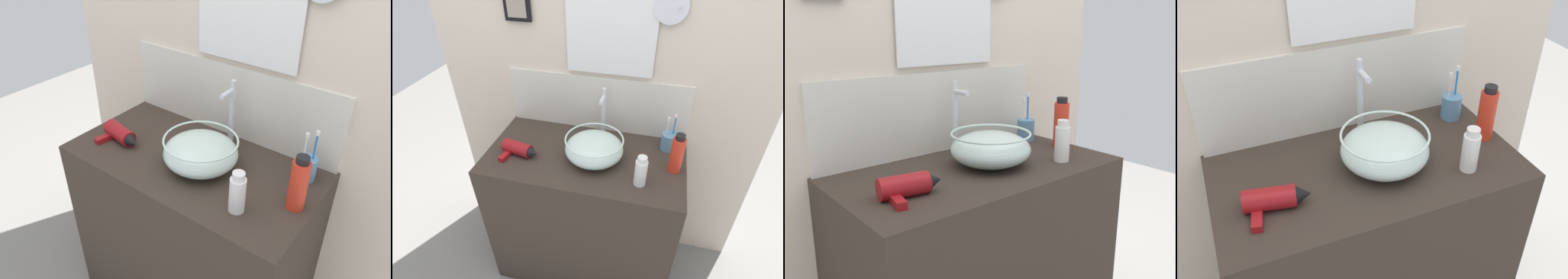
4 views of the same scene
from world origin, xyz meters
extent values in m
cube|color=#382D26|center=(0.00, 0.00, 0.44)|extent=(1.00, 0.53, 0.89)
cube|color=beige|center=(0.00, 0.30, 1.25)|extent=(1.80, 0.06, 2.50)
cube|color=beige|center=(0.00, 0.26, 1.04)|extent=(0.98, 0.02, 0.31)
cube|color=white|center=(0.06, 0.26, 1.45)|extent=(0.37, 0.01, 0.38)
cube|color=white|center=(0.06, 0.25, 1.45)|extent=(0.43, 0.01, 0.44)
ellipsoid|color=silver|center=(0.05, -0.01, 0.95)|extent=(0.29, 0.29, 0.12)
torus|color=silver|center=(0.05, -0.01, 1.01)|extent=(0.29, 0.29, 0.01)
torus|color=#B2B7BC|center=(0.05, -0.01, 0.89)|extent=(0.11, 0.11, 0.01)
cylinder|color=silver|center=(0.05, 0.20, 1.01)|extent=(0.02, 0.02, 0.25)
cylinder|color=silver|center=(0.05, 0.16, 1.13)|extent=(0.02, 0.08, 0.02)
cylinder|color=silver|center=(0.05, 0.20, 1.16)|extent=(0.02, 0.02, 0.03)
cylinder|color=maroon|center=(-0.33, -0.07, 0.92)|extent=(0.16, 0.10, 0.07)
cone|color=black|center=(-0.24, -0.09, 0.92)|extent=(0.06, 0.07, 0.06)
cube|color=maroon|center=(-0.38, -0.11, 0.90)|extent=(0.05, 0.09, 0.02)
cylinder|color=#598CB2|center=(0.40, 0.16, 0.93)|extent=(0.07, 0.07, 0.09)
cylinder|color=blue|center=(0.42, 0.16, 0.98)|extent=(0.01, 0.01, 0.18)
cube|color=white|center=(0.42, 0.16, 1.09)|extent=(0.01, 0.01, 0.02)
cylinder|color=white|center=(0.39, 0.16, 0.98)|extent=(0.01, 0.01, 0.17)
cube|color=white|center=(0.39, 0.16, 1.07)|extent=(0.01, 0.01, 0.02)
cylinder|color=white|center=(0.29, -0.14, 0.95)|extent=(0.05, 0.05, 0.13)
cylinder|color=silver|center=(0.29, -0.14, 1.03)|extent=(0.04, 0.04, 0.03)
cylinder|color=red|center=(0.44, -0.01, 0.98)|extent=(0.06, 0.06, 0.18)
cylinder|color=black|center=(0.44, -0.01, 1.08)|extent=(0.04, 0.04, 0.02)
camera|label=1|loc=(0.75, -0.97, 1.77)|focal=35.00mm
camera|label=2|loc=(0.31, -1.16, 1.86)|focal=28.00mm
camera|label=3|loc=(-0.92, -1.13, 1.38)|focal=40.00mm
camera|label=4|loc=(-0.42, -1.03, 1.77)|focal=40.00mm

